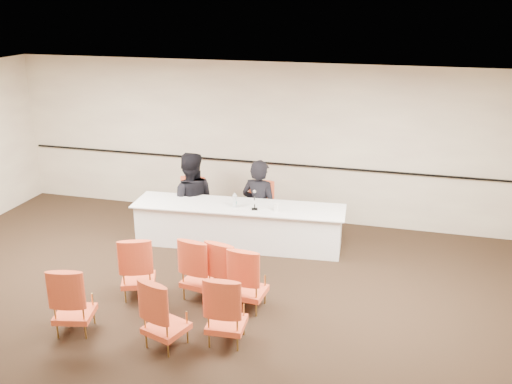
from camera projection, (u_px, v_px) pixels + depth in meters
The scene contains 21 objects.
floor at pixel (185, 319), 7.70m from camera, with size 10.00×10.00×0.00m, color black.
ceiling at pixel (174, 98), 6.71m from camera, with size 10.00×10.00×0.00m, color white.
wall_back at pixel (261, 142), 10.85m from camera, with size 10.00×0.04×3.00m, color #C2AE99.
wall_rail at pixel (260, 162), 10.94m from camera, with size 9.80×0.04×0.03m, color black.
panel_table at pixel (239, 225), 9.88m from camera, with size 3.65×0.84×0.73m, color white, non-canonical shape.
panelist_main at pixel (259, 210), 10.31m from camera, with size 0.69×0.45×1.89m, color black.
panelist_main_chair at pixel (259, 209), 10.31m from camera, with size 0.50×0.50×0.95m, color #E34D28, non-canonical shape.
panelist_second at pixel (190, 203), 10.53m from camera, with size 0.95×0.74×1.95m, color black.
panelist_second_chair at pixel (190, 205), 10.54m from camera, with size 0.50×0.50×0.95m, color #E34D28, non-canonical shape.
papers at pixel (261, 207), 9.67m from camera, with size 0.30×0.22×0.00m, color white.
microphone at pixel (255, 201), 9.52m from camera, with size 0.11×0.21×0.30m, color black, non-canonical shape.
water_bottle at pixel (235, 200), 9.69m from camera, with size 0.07×0.07×0.24m, color #177F76, non-canonical shape.
drinking_glass at pixel (234, 204), 9.67m from camera, with size 0.06×0.06×0.10m, color silver.
coffee_cup at pixel (276, 207), 9.49m from camera, with size 0.09×0.09×0.14m, color white.
aud_chair_front_left at pixel (138, 266), 8.16m from camera, with size 0.50×0.50×0.95m, color #E34D28, non-canonical shape.
aud_chair_front_mid at pixel (200, 267), 8.12m from camera, with size 0.50×0.50×0.95m, color #E34D28, non-canonical shape.
aud_chair_front_right at pixel (248, 277), 7.83m from camera, with size 0.50×0.50×0.95m, color #E34D28, non-canonical shape.
aud_chair_back_left at pixel (73, 298), 7.29m from camera, with size 0.50×0.50×0.95m, color #E34D28, non-canonical shape.
aud_chair_back_mid at pixel (166, 312), 6.98m from camera, with size 0.50×0.50×0.95m, color #E34D28, non-canonical shape.
aud_chair_back_right at pixel (226, 308), 7.06m from camera, with size 0.50×0.50×0.95m, color #E34D28, non-canonical shape.
aud_chair_extra at pixel (227, 270), 8.05m from camera, with size 0.50×0.50×0.95m, color #E34D28, non-canonical shape.
Camera 1 is at (2.70, -6.21, 4.16)m, focal length 40.00 mm.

